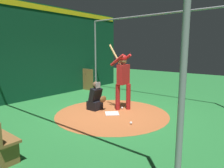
# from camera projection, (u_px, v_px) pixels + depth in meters

# --- Properties ---
(ground_plane) EXTENTS (25.28, 25.28, 0.00)m
(ground_plane) POSITION_uv_depth(u_px,v_px,m) (112.00, 114.00, 6.50)
(ground_plane) COLOR #287A38
(dirt_circle) EXTENTS (3.53, 3.53, 0.01)m
(dirt_circle) POSITION_uv_depth(u_px,v_px,m) (112.00, 114.00, 6.50)
(dirt_circle) COLOR #B76033
(dirt_circle) RESTS_ON ground
(home_plate) EXTENTS (0.59, 0.59, 0.01)m
(home_plate) POSITION_uv_depth(u_px,v_px,m) (112.00, 113.00, 6.49)
(home_plate) COLOR white
(home_plate) RESTS_ON dirt_circle
(batter) EXTENTS (0.68, 0.49, 2.16)m
(batter) POSITION_uv_depth(u_px,v_px,m) (123.00, 76.00, 6.77)
(batter) COLOR maroon
(batter) RESTS_ON ground
(catcher) EXTENTS (0.58, 0.40, 0.96)m
(catcher) POSITION_uv_depth(u_px,v_px,m) (96.00, 99.00, 6.88)
(catcher) COLOR black
(catcher) RESTS_ON ground
(back_wall) EXTENTS (0.23, 9.28, 3.79)m
(back_wall) POSITION_uv_depth(u_px,v_px,m) (42.00, 52.00, 8.52)
(back_wall) COLOR #0C3D26
(back_wall) RESTS_ON ground
(cage_frame) EXTENTS (6.28, 5.13, 3.34)m
(cage_frame) POSITION_uv_depth(u_px,v_px,m) (112.00, 38.00, 6.10)
(cage_frame) COLOR gray
(cage_frame) RESTS_ON ground
(bat_rack) EXTENTS (1.06, 0.20, 1.05)m
(bat_rack) POSITION_uv_depth(u_px,v_px,m) (86.00, 80.00, 10.29)
(bat_rack) COLOR olive
(bat_rack) RESTS_ON ground
(baseball_0) EXTENTS (0.07, 0.07, 0.07)m
(baseball_0) POSITION_uv_depth(u_px,v_px,m) (131.00, 123.00, 5.57)
(baseball_0) COLOR white
(baseball_0) RESTS_ON dirt_circle
(baseball_1) EXTENTS (0.07, 0.07, 0.07)m
(baseball_1) POSITION_uv_depth(u_px,v_px,m) (122.00, 108.00, 6.97)
(baseball_1) COLOR white
(baseball_1) RESTS_ON dirt_circle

